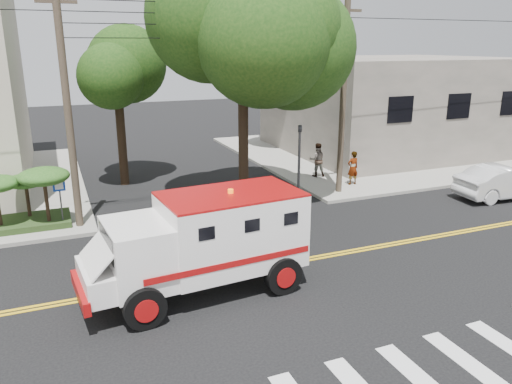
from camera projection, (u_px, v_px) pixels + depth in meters
name	position (u px, v px, depth m)	size (l,w,h in m)	color
ground	(272.00, 266.00, 16.37)	(100.00, 100.00, 0.00)	black
sidewalk_ne	(374.00, 152.00, 33.24)	(17.00, 17.00, 0.15)	gray
building_right	(391.00, 104.00, 33.36)	(14.00, 12.00, 6.00)	#645E55
utility_pole_left	(68.00, 114.00, 18.36)	(0.28, 0.28, 9.00)	#382D23
utility_pole_right	(343.00, 100.00, 22.88)	(0.28, 0.28, 9.00)	#382D23
tree_main	(255.00, 39.00, 20.53)	(6.08, 5.70, 9.85)	black
tree_left	(124.00, 71.00, 24.20)	(4.48, 4.20, 7.70)	black
tree_right	(298.00, 59.00, 31.84)	(4.80, 4.50, 8.20)	black
traffic_signal	(299.00, 156.00, 22.09)	(0.15, 0.18, 3.60)	#3F3F42
accessibility_sign	(60.00, 196.00, 19.18)	(0.45, 0.10, 2.02)	#3F3F42
palm_planter	(24.00, 190.00, 19.05)	(3.52, 2.63, 2.36)	#1E3314
armored_truck	(205.00, 239.00, 14.22)	(6.55, 3.02, 2.90)	white
parked_sedan	(505.00, 182.00, 23.37)	(1.66, 4.75, 1.57)	silver
pedestrian_a	(353.00, 168.00, 25.06)	(0.62, 0.41, 1.71)	gray
pedestrian_b	(317.00, 160.00, 26.60)	(0.88, 0.68, 1.80)	gray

